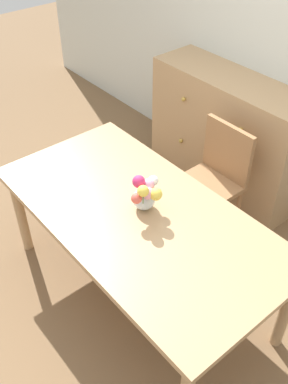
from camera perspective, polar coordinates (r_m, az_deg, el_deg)
The scene contains 5 objects.
ground_plane at distance 3.12m, azimuth -0.60°, elevation -12.57°, with size 12.00×12.00×0.00m, color brown.
dining_table at distance 2.63m, azimuth -0.70°, elevation -3.90°, with size 1.87×0.96×0.73m.
chair_far at distance 3.23m, azimuth 9.19°, elevation 2.14°, with size 0.42×0.42×0.90m.
dresser at distance 3.74m, azimuth 10.73°, elevation 7.42°, with size 1.40×0.47×1.00m.
flower_vase at distance 2.51m, azimuth 0.12°, elevation -0.19°, with size 0.21×0.22×0.24m.
Camera 1 is at (1.48, -1.18, 2.47)m, focal length 40.91 mm.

